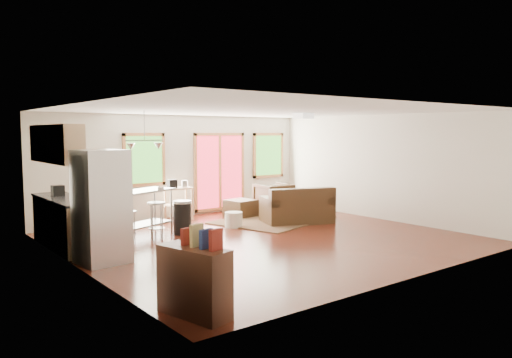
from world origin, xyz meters
TOP-DOWN VIEW (x-y plane):
  - floor at (0.00, 0.00)m, footprint 7.50×7.00m
  - ceiling at (0.00, 0.00)m, footprint 7.50×7.00m
  - back_wall at (0.00, 3.51)m, footprint 7.50×0.02m
  - left_wall at (-3.76, 0.00)m, footprint 0.02×7.00m
  - right_wall at (3.76, 0.00)m, footprint 0.02×7.00m
  - front_wall at (0.00, -3.51)m, footprint 7.50×0.02m
  - window_left at (-1.00, 3.46)m, footprint 1.10×0.05m
  - french_doors at (1.20, 3.46)m, footprint 1.60×0.05m
  - window_right at (2.90, 3.46)m, footprint 1.10×0.05m
  - rug at (1.50, 1.54)m, footprint 3.19×2.76m
  - loveseat at (1.74, 0.93)m, footprint 1.83×1.41m
  - coffee_table at (1.99, 1.91)m, footprint 1.06×0.79m
  - armchair at (2.32, 2.53)m, footprint 0.90×0.85m
  - ottoman at (1.16, 2.45)m, footprint 0.75×0.75m
  - pouf at (0.20, 1.40)m, footprint 0.53×0.53m
  - vase at (1.72, 1.66)m, footprint 0.26×0.26m
  - book at (1.93, 1.53)m, footprint 0.19×0.10m
  - cabinets at (-3.49, 1.70)m, footprint 0.64×2.24m
  - refrigerator at (-3.30, 0.18)m, footprint 0.83×0.80m
  - island at (-1.94, 1.69)m, footprint 1.65×1.13m
  - cup at (-1.62, 1.38)m, footprint 0.13×0.11m
  - bar_stool_a at (-2.38, 1.26)m, footprint 0.32×0.32m
  - bar_stool_b at (-1.78, 1.27)m, footprint 0.45×0.45m
  - trash_can at (-1.10, 1.44)m, footprint 0.41×0.41m
  - kitchen_cart at (-0.32, 3.06)m, footprint 0.69×0.46m
  - bookshelf at (-3.35, -2.85)m, footprint 0.57×0.98m
  - ceiling_flush at (1.60, 0.60)m, footprint 0.35×0.35m
  - pendant_light at (-1.90, 1.50)m, footprint 0.80×0.18m

SIDE VIEW (x-z plane):
  - floor at x=0.00m, z-range -0.02..0.00m
  - rug at x=1.50m, z-range 0.00..0.03m
  - pouf at x=0.20m, z-range 0.00..0.35m
  - ottoman at x=1.16m, z-range 0.00..0.44m
  - coffee_table at x=1.99m, z-range 0.14..0.52m
  - loveseat at x=1.74m, z-range -0.09..0.77m
  - trash_can at x=-1.10m, z-range 0.00..0.72m
  - bookshelf at x=-3.35m, z-range -0.12..0.97m
  - armchair at x=2.32m, z-range 0.00..0.87m
  - bar_stool_a at x=-2.38m, z-range 0.16..0.80m
  - vase at x=1.72m, z-range 0.35..0.69m
  - book at x=1.93m, z-range 0.40..0.66m
  - bar_stool_b at x=-1.78m, z-range 0.19..0.95m
  - island at x=-1.94m, z-range 0.18..1.15m
  - kitchen_cart at x=-0.32m, z-range 0.19..1.20m
  - cabinets at x=-3.49m, z-range -0.22..2.08m
  - refrigerator at x=-3.30m, z-range 0.00..1.88m
  - cup at x=-1.62m, z-range 0.95..1.08m
  - french_doors at x=1.20m, z-range 0.05..2.15m
  - back_wall at x=0.00m, z-range 0.00..2.60m
  - left_wall at x=-3.76m, z-range 0.00..2.60m
  - right_wall at x=3.76m, z-range 0.00..2.60m
  - front_wall at x=0.00m, z-range 0.00..2.60m
  - window_left at x=-1.00m, z-range 0.85..2.15m
  - window_right at x=2.90m, z-range 0.85..2.15m
  - pendant_light at x=-1.90m, z-range 1.50..2.29m
  - ceiling_flush at x=1.60m, z-range 2.47..2.59m
  - ceiling at x=0.00m, z-range 2.60..2.62m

